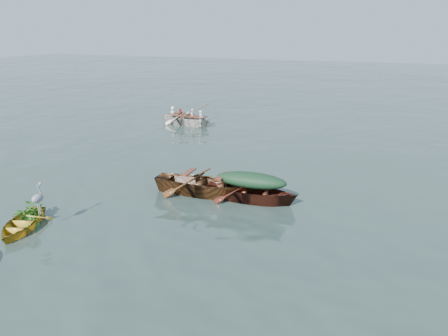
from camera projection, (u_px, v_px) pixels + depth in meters
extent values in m
plane|color=#2F423B|center=(172.00, 216.00, 13.28)|extent=(140.00, 140.00, 0.00)
imported|color=gold|center=(22.00, 229.00, 12.40)|extent=(2.04, 2.95, 0.70)
imported|color=#4B1C11|center=(251.00, 201.00, 14.45)|extent=(4.38, 1.55, 1.01)
imported|color=brown|center=(206.00, 195.00, 14.98)|extent=(5.13, 1.82, 1.22)
imported|color=white|center=(187.00, 125.00, 25.87)|extent=(4.67, 1.89, 1.10)
ellipsoid|color=black|center=(251.00, 179.00, 14.22)|extent=(2.41, 0.85, 0.52)
imported|color=#34651A|center=(29.00, 201.00, 12.72)|extent=(0.97, 1.09, 0.60)
imported|color=silver|center=(187.00, 110.00, 25.59)|extent=(3.30, 1.60, 0.76)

